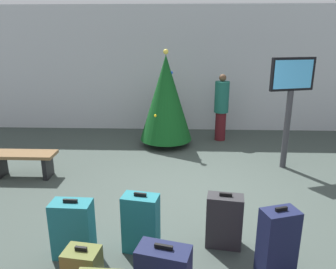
{
  "coord_description": "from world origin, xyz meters",
  "views": [
    {
      "loc": [
        -0.25,
        -4.97,
        2.56
      ],
      "look_at": [
        -0.47,
        0.49,
        0.9
      ],
      "focal_mm": 34.56,
      "sensor_mm": 36.0,
      "label": 1
    }
  ],
  "objects_px": {
    "holiday_tree": "(166,98)",
    "suitcase_5": "(224,221)",
    "flight_info_kiosk": "(291,92)",
    "suitcase_1": "(278,242)",
    "suitcase_3": "(73,229)",
    "traveller_0": "(221,106)",
    "suitcase_0": "(141,223)",
    "waiting_bench": "(23,159)"
  },
  "relations": [
    {
      "from": "flight_info_kiosk",
      "to": "suitcase_5",
      "type": "relative_size",
      "value": 2.99
    },
    {
      "from": "waiting_bench",
      "to": "suitcase_1",
      "type": "distance_m",
      "value": 4.72
    },
    {
      "from": "holiday_tree",
      "to": "flight_info_kiosk",
      "type": "relative_size",
      "value": 1.04
    },
    {
      "from": "suitcase_1",
      "to": "suitcase_3",
      "type": "xyz_separation_m",
      "value": [
        -2.35,
        0.22,
        -0.04
      ]
    },
    {
      "from": "flight_info_kiosk",
      "to": "traveller_0",
      "type": "height_order",
      "value": "flight_info_kiosk"
    },
    {
      "from": "traveller_0",
      "to": "suitcase_5",
      "type": "distance_m",
      "value": 4.5
    },
    {
      "from": "suitcase_5",
      "to": "suitcase_0",
      "type": "bearing_deg",
      "value": -172.61
    },
    {
      "from": "suitcase_0",
      "to": "suitcase_3",
      "type": "distance_m",
      "value": 0.81
    },
    {
      "from": "waiting_bench",
      "to": "suitcase_0",
      "type": "bearing_deg",
      "value": -40.51
    },
    {
      "from": "suitcase_3",
      "to": "traveller_0",
      "type": "bearing_deg",
      "value": 64.04
    },
    {
      "from": "suitcase_0",
      "to": "suitcase_5",
      "type": "distance_m",
      "value": 1.04
    },
    {
      "from": "traveller_0",
      "to": "suitcase_0",
      "type": "xyz_separation_m",
      "value": [
        -1.5,
        -4.58,
        -0.51
      ]
    },
    {
      "from": "traveller_0",
      "to": "suitcase_1",
      "type": "height_order",
      "value": "traveller_0"
    },
    {
      "from": "waiting_bench",
      "to": "suitcase_3",
      "type": "xyz_separation_m",
      "value": [
        1.68,
        -2.25,
        0.01
      ]
    },
    {
      "from": "holiday_tree",
      "to": "flight_info_kiosk",
      "type": "bearing_deg",
      "value": -27.75
    },
    {
      "from": "suitcase_0",
      "to": "suitcase_3",
      "type": "relative_size",
      "value": 1.04
    },
    {
      "from": "holiday_tree",
      "to": "traveller_0",
      "type": "distance_m",
      "value": 1.49
    },
    {
      "from": "suitcase_3",
      "to": "suitcase_5",
      "type": "xyz_separation_m",
      "value": [
        1.83,
        0.27,
        -0.01
      ]
    },
    {
      "from": "suitcase_0",
      "to": "suitcase_5",
      "type": "height_order",
      "value": "suitcase_0"
    },
    {
      "from": "suitcase_3",
      "to": "suitcase_5",
      "type": "height_order",
      "value": "suitcase_3"
    },
    {
      "from": "suitcase_3",
      "to": "holiday_tree",
      "type": "bearing_deg",
      "value": 77.66
    },
    {
      "from": "traveller_0",
      "to": "suitcase_1",
      "type": "bearing_deg",
      "value": -89.37
    },
    {
      "from": "flight_info_kiosk",
      "to": "suitcase_5",
      "type": "bearing_deg",
      "value": -120.15
    },
    {
      "from": "suitcase_1",
      "to": "suitcase_5",
      "type": "height_order",
      "value": "suitcase_1"
    },
    {
      "from": "suitcase_3",
      "to": "suitcase_0",
      "type": "bearing_deg",
      "value": 9.5
    },
    {
      "from": "traveller_0",
      "to": "flight_info_kiosk",
      "type": "bearing_deg",
      "value": -58.86
    },
    {
      "from": "holiday_tree",
      "to": "suitcase_1",
      "type": "bearing_deg",
      "value": -72.16
    },
    {
      "from": "holiday_tree",
      "to": "suitcase_3",
      "type": "distance_m",
      "value": 4.39
    },
    {
      "from": "suitcase_3",
      "to": "suitcase_5",
      "type": "distance_m",
      "value": 1.85
    },
    {
      "from": "suitcase_3",
      "to": "suitcase_5",
      "type": "bearing_deg",
      "value": 8.31
    },
    {
      "from": "holiday_tree",
      "to": "suitcase_5",
      "type": "height_order",
      "value": "holiday_tree"
    },
    {
      "from": "suitcase_1",
      "to": "suitcase_5",
      "type": "distance_m",
      "value": 0.71
    },
    {
      "from": "holiday_tree",
      "to": "suitcase_5",
      "type": "xyz_separation_m",
      "value": [
        0.91,
        -3.95,
        -0.82
      ]
    },
    {
      "from": "flight_info_kiosk",
      "to": "suitcase_3",
      "type": "relative_size",
      "value": 2.91
    },
    {
      "from": "holiday_tree",
      "to": "waiting_bench",
      "type": "height_order",
      "value": "holiday_tree"
    },
    {
      "from": "traveller_0",
      "to": "holiday_tree",
      "type": "bearing_deg",
      "value": -160.12
    },
    {
      "from": "suitcase_1",
      "to": "holiday_tree",
      "type": "bearing_deg",
      "value": 107.84
    },
    {
      "from": "suitcase_3",
      "to": "suitcase_1",
      "type": "bearing_deg",
      "value": -5.26
    },
    {
      "from": "flight_info_kiosk",
      "to": "traveller_0",
      "type": "relative_size",
      "value": 1.3
    },
    {
      "from": "suitcase_1",
      "to": "suitcase_3",
      "type": "relative_size",
      "value": 1.09
    },
    {
      "from": "flight_info_kiosk",
      "to": "suitcase_5",
      "type": "xyz_separation_m",
      "value": [
        -1.54,
        -2.66,
        -1.19
      ]
    },
    {
      "from": "flight_info_kiosk",
      "to": "waiting_bench",
      "type": "relative_size",
      "value": 1.81
    }
  ]
}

